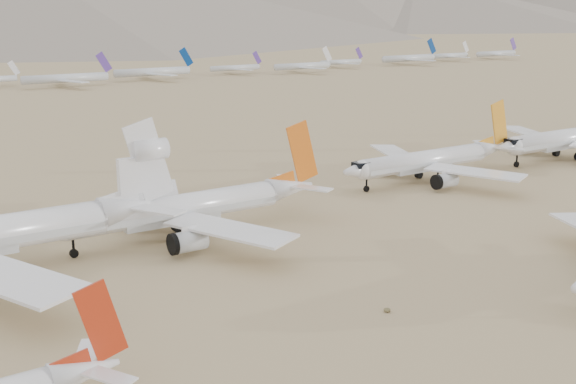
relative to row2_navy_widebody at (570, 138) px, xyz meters
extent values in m
cone|color=white|center=(-153.14, -52.27, -1.25)|extent=(7.23, 3.47, 3.47)
cube|color=white|center=(-151.73, -55.60, -0.81)|extent=(4.59, 6.00, 0.21)
cube|color=white|center=(-151.73, -48.93, -0.81)|extent=(4.59, 6.00, 0.21)
cube|color=#B32A12|center=(-151.13, -52.27, 3.75)|extent=(5.48, 0.28, 9.03)
cylinder|color=white|center=(-2.44, 0.00, 0.25)|extent=(41.21, 4.99, 4.99)
cube|color=silver|center=(-2.44, 0.00, -0.38)|extent=(40.38, 5.07, 1.12)
sphere|color=white|center=(-23.05, 0.00, 0.25)|extent=(4.99, 4.99, 4.99)
cube|color=black|center=(-23.79, 0.00, 1.62)|extent=(3.50, 3.25, 1.25)
cube|color=white|center=(0.74, 14.52, -0.63)|extent=(15.91, 25.08, 0.77)
cylinder|color=silver|center=(-4.73, 10.19, -2.88)|extent=(5.72, 3.60, 3.60)
cylinder|color=black|center=(-21.80, 0.00, -4.75)|extent=(1.50, 0.62, 1.50)
cylinder|color=black|center=(-0.72, 3.50, -4.45)|extent=(2.10, 1.25, 2.10)
cylinder|color=white|center=(-53.24, 1.78, -0.27)|extent=(37.39, 4.54, 4.54)
cube|color=silver|center=(-53.24, 1.78, -0.84)|extent=(36.64, 4.61, 1.02)
sphere|color=white|center=(-71.94, 1.78, -0.27)|extent=(4.54, 4.54, 4.54)
cube|color=black|center=(-72.62, 1.78, 0.98)|extent=(3.18, 2.95, 1.14)
cone|color=white|center=(-30.13, 1.78, 0.07)|extent=(9.35, 4.54, 4.54)
cube|color=white|center=(-50.35, -11.40, -1.07)|extent=(14.44, 22.76, 0.70)
cube|color=white|center=(-28.31, -2.54, 0.64)|extent=(5.94, 7.76, 0.27)
cylinder|color=silver|center=(-55.32, -7.48, -3.11)|extent=(5.19, 3.27, 3.27)
cube|color=white|center=(-50.35, 14.95, -1.07)|extent=(14.44, 22.76, 0.70)
cube|color=white|center=(-28.31, 6.09, 0.64)|extent=(5.94, 7.76, 0.27)
cylinder|color=silver|center=(-55.32, 11.03, -3.11)|extent=(5.19, 3.27, 3.27)
cube|color=orange|center=(-27.53, 1.78, 6.55)|extent=(7.09, 0.36, 11.68)
cylinder|color=black|center=(-70.80, 1.78, -4.81)|extent=(1.36, 0.57, 1.36)
cylinder|color=black|center=(-51.68, -1.41, -4.54)|extent=(1.91, 1.14, 1.91)
cylinder|color=black|center=(-51.68, 4.96, -4.54)|extent=(1.91, 1.14, 1.91)
cylinder|color=white|center=(-120.95, -5.41, 0.11)|extent=(39.90, 4.88, 4.88)
cube|color=silver|center=(-120.95, -5.41, -0.50)|extent=(39.10, 4.95, 1.10)
sphere|color=white|center=(-140.90, -5.41, 0.11)|extent=(4.88, 4.88, 4.88)
cube|color=black|center=(-141.63, -5.41, 1.45)|extent=(3.41, 3.17, 1.22)
cone|color=white|center=(-96.29, -5.41, 0.48)|extent=(9.98, 4.88, 4.88)
cube|color=white|center=(-117.87, -19.48, -0.74)|extent=(15.41, 24.28, 0.75)
cube|color=white|center=(-94.35, -10.02, 1.09)|extent=(6.33, 8.28, 0.29)
cylinder|color=silver|center=(-123.16, -15.30, -2.94)|extent=(5.54, 3.51, 3.51)
cube|color=white|center=(-117.87, 8.67, -0.74)|extent=(15.41, 24.28, 0.75)
cube|color=white|center=(-94.35, -0.80, 1.09)|extent=(6.33, 8.28, 0.29)
cylinder|color=silver|center=(-123.16, 4.48, -2.94)|extent=(5.54, 3.51, 3.51)
cube|color=orange|center=(-93.52, -5.41, 7.39)|extent=(7.56, 0.39, 12.46)
cylinder|color=black|center=(-139.68, -5.41, -4.76)|extent=(1.46, 0.61, 1.46)
cylinder|color=black|center=(-119.29, -8.82, -4.47)|extent=(2.05, 1.22, 2.05)
cylinder|color=black|center=(-119.29, -1.99, -4.47)|extent=(2.05, 1.22, 2.05)
cone|color=white|center=(-129.15, -5.94, 1.41)|extent=(11.76, 5.63, 5.63)
cube|color=white|center=(-154.60, -22.49, 0.00)|extent=(18.17, 28.64, 0.88)
cube|color=white|center=(-126.87, -11.36, 2.11)|extent=(7.47, 9.77, 0.34)
cube|color=white|center=(-126.87, -0.52, 2.11)|extent=(7.47, 9.77, 0.34)
cube|color=white|center=(-125.88, -5.94, 9.54)|extent=(8.92, 0.45, 14.69)
cylinder|color=white|center=(-125.56, -5.94, 11.35)|extent=(5.88, 3.65, 3.65)
cube|color=white|center=(-80.41, 280.08, 3.85)|extent=(6.39, 0.32, 8.05)
cylinder|color=silver|center=(-60.08, 258.35, -0.89)|extent=(44.62, 4.41, 4.41)
cube|color=#543498|center=(-39.08, 258.35, 6.56)|extent=(8.89, 0.44, 11.19)
cube|color=silver|center=(-60.08, 246.80, -1.55)|extent=(11.76, 20.54, 0.44)
cube|color=silver|center=(-60.08, 269.90, -1.55)|extent=(11.76, 20.54, 0.44)
cylinder|color=silver|center=(-7.18, 268.61, -0.86)|extent=(45.34, 4.48, 4.48)
cube|color=navy|center=(14.15, 268.61, 6.72)|extent=(9.03, 0.45, 11.37)
cube|color=silver|center=(-7.18, 256.88, -1.53)|extent=(11.94, 20.87, 0.45)
cube|color=silver|center=(-7.18, 280.35, -1.53)|extent=(11.94, 20.87, 0.45)
cylinder|color=silver|center=(49.44, 273.13, -1.43)|extent=(33.65, 3.33, 3.33)
cube|color=#543498|center=(65.28, 273.13, 4.19)|extent=(6.70, 0.33, 8.44)
cube|color=silver|center=(49.44, 264.42, -1.93)|extent=(8.87, 15.49, 0.33)
cube|color=silver|center=(49.44, 281.84, -1.93)|extent=(8.87, 15.49, 0.33)
cylinder|color=silver|center=(89.46, 257.88, -1.08)|extent=(40.71, 4.02, 4.02)
cube|color=white|center=(108.62, 257.88, 5.72)|extent=(8.11, 0.40, 10.21)
cube|color=silver|center=(89.46, 247.35, -1.69)|extent=(10.72, 18.74, 0.40)
cube|color=silver|center=(89.46, 268.42, -1.69)|extent=(10.72, 18.74, 0.40)
cylinder|color=silver|center=(133.35, 274.95, -1.44)|extent=(33.44, 3.31, 3.31)
cube|color=#543498|center=(149.09, 274.95, 4.14)|extent=(6.66, 0.33, 8.39)
cube|color=silver|center=(133.35, 266.29, -1.94)|extent=(8.81, 15.40, 0.33)
cube|color=silver|center=(133.35, 283.60, -1.94)|extent=(8.81, 15.40, 0.33)
cylinder|color=silver|center=(191.19, 270.19, -0.76)|extent=(47.33, 4.68, 4.68)
cube|color=navy|center=(213.47, 270.19, 7.15)|extent=(9.43, 0.47, 11.87)
cube|color=silver|center=(191.19, 257.94, -1.46)|extent=(12.47, 21.79, 0.47)
cube|color=silver|center=(191.19, 282.44, -1.46)|extent=(12.47, 21.79, 0.47)
cylinder|color=silver|center=(242.06, 279.70, -1.26)|extent=(37.25, 3.68, 3.68)
cube|color=white|center=(259.59, 279.70, 4.97)|extent=(7.42, 0.37, 9.34)
cube|color=silver|center=(242.06, 270.06, -1.81)|extent=(9.81, 17.15, 0.37)
cube|color=silver|center=(242.06, 289.34, -1.81)|extent=(9.81, 17.15, 0.37)
cylinder|color=silver|center=(289.23, 274.48, -1.02)|extent=(42.07, 4.16, 4.16)
cube|color=#543498|center=(309.03, 274.48, 6.01)|extent=(8.38, 0.42, 10.55)
cube|color=silver|center=(289.23, 263.59, -1.64)|extent=(11.08, 19.37, 0.42)
cube|color=silver|center=(289.23, 285.37, -1.64)|extent=(11.08, 19.37, 0.42)
cone|color=slate|center=(919.38, 1034.51, 44.50)|extent=(900.00, 900.00, 100.00)
ellipsoid|color=brown|center=(-111.02, -51.09, -5.20)|extent=(0.98, 0.98, 0.54)
camera|label=1|loc=(-172.97, -119.67, 34.96)|focal=45.00mm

